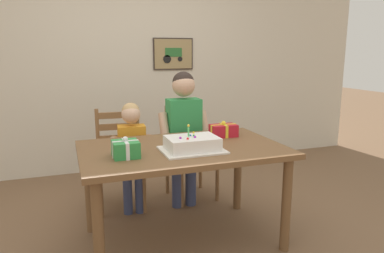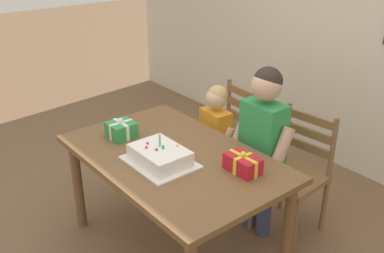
{
  "view_description": "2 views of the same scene",
  "coord_description": "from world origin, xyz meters",
  "px_view_note": "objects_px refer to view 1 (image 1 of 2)",
  "views": [
    {
      "loc": [
        -0.81,
        -2.47,
        1.45
      ],
      "look_at": [
        0.1,
        0.07,
        0.89
      ],
      "focal_mm": 33.83,
      "sensor_mm": 36.0,
      "label": 1
    },
    {
      "loc": [
        2.03,
        -1.49,
        2.12
      ],
      "look_at": [
        0.06,
        0.11,
        0.95
      ],
      "focal_mm": 41.45,
      "sensor_mm": 36.0,
      "label": 2
    }
  ],
  "objects_px": {
    "gift_box_beside_cake": "(126,149)",
    "child_younger": "(132,148)",
    "chair_left": "(120,158)",
    "chair_right": "(190,151)",
    "dining_table": "(182,159)",
    "gift_box_red_large": "(223,131)",
    "birthday_cake": "(192,144)",
    "child_older": "(184,126)"
  },
  "relations": [
    {
      "from": "gift_box_red_large",
      "to": "gift_box_beside_cake",
      "type": "height_order",
      "value": "gift_box_beside_cake"
    },
    {
      "from": "chair_right",
      "to": "child_older",
      "type": "relative_size",
      "value": 0.72
    },
    {
      "from": "dining_table",
      "to": "chair_left",
      "type": "bearing_deg",
      "value": 112.83
    },
    {
      "from": "gift_box_beside_cake",
      "to": "child_older",
      "type": "height_order",
      "value": "child_older"
    },
    {
      "from": "child_older",
      "to": "chair_right",
      "type": "bearing_deg",
      "value": 58.39
    },
    {
      "from": "chair_right",
      "to": "child_younger",
      "type": "distance_m",
      "value": 0.67
    },
    {
      "from": "gift_box_red_large",
      "to": "gift_box_beside_cake",
      "type": "distance_m",
      "value": 0.92
    },
    {
      "from": "birthday_cake",
      "to": "gift_box_beside_cake",
      "type": "height_order",
      "value": "birthday_cake"
    },
    {
      "from": "chair_left",
      "to": "birthday_cake",
      "type": "bearing_deg",
      "value": -68.27
    },
    {
      "from": "gift_box_beside_cake",
      "to": "chair_right",
      "type": "relative_size",
      "value": 0.19
    },
    {
      "from": "gift_box_red_large",
      "to": "child_older",
      "type": "distance_m",
      "value": 0.46
    },
    {
      "from": "chair_right",
      "to": "dining_table",
      "type": "bearing_deg",
      "value": -112.83
    },
    {
      "from": "dining_table",
      "to": "gift_box_beside_cake",
      "type": "height_order",
      "value": "gift_box_beside_cake"
    },
    {
      "from": "dining_table",
      "to": "birthday_cake",
      "type": "xyz_separation_m",
      "value": [
        0.03,
        -0.13,
        0.14
      ]
    },
    {
      "from": "chair_left",
      "to": "chair_right",
      "type": "distance_m",
      "value": 0.7
    },
    {
      "from": "birthday_cake",
      "to": "child_younger",
      "type": "height_order",
      "value": "child_younger"
    },
    {
      "from": "birthday_cake",
      "to": "gift_box_beside_cake",
      "type": "relative_size",
      "value": 2.47
    },
    {
      "from": "gift_box_beside_cake",
      "to": "child_younger",
      "type": "height_order",
      "value": "child_younger"
    },
    {
      "from": "gift_box_beside_cake",
      "to": "child_older",
      "type": "bearing_deg",
      "value": 48.11
    },
    {
      "from": "gift_box_red_large",
      "to": "child_younger",
      "type": "height_order",
      "value": "child_younger"
    },
    {
      "from": "gift_box_beside_cake",
      "to": "chair_right",
      "type": "distance_m",
      "value": 1.28
    },
    {
      "from": "birthday_cake",
      "to": "gift_box_beside_cake",
      "type": "bearing_deg",
      "value": 179.2
    },
    {
      "from": "chair_left",
      "to": "child_younger",
      "type": "height_order",
      "value": "child_younger"
    },
    {
      "from": "gift_box_red_large",
      "to": "child_older",
      "type": "bearing_deg",
      "value": 117.61
    },
    {
      "from": "gift_box_beside_cake",
      "to": "chair_left",
      "type": "height_order",
      "value": "chair_left"
    },
    {
      "from": "dining_table",
      "to": "child_younger",
      "type": "xyz_separation_m",
      "value": [
        -0.27,
        0.61,
        -0.04
      ]
    },
    {
      "from": "birthday_cake",
      "to": "chair_left",
      "type": "xyz_separation_m",
      "value": [
        -0.38,
        0.95,
        -0.34
      ]
    },
    {
      "from": "child_younger",
      "to": "birthday_cake",
      "type": "bearing_deg",
      "value": -67.75
    },
    {
      "from": "birthday_cake",
      "to": "child_younger",
      "type": "xyz_separation_m",
      "value": [
        -0.3,
        0.73,
        -0.19
      ]
    },
    {
      "from": "birthday_cake",
      "to": "chair_right",
      "type": "bearing_deg",
      "value": 71.61
    },
    {
      "from": "chair_left",
      "to": "child_older",
      "type": "distance_m",
      "value": 0.68
    },
    {
      "from": "child_older",
      "to": "child_younger",
      "type": "distance_m",
      "value": 0.51
    },
    {
      "from": "dining_table",
      "to": "gift_box_beside_cake",
      "type": "bearing_deg",
      "value": -164.82
    },
    {
      "from": "child_younger",
      "to": "dining_table",
      "type": "bearing_deg",
      "value": -66.17
    },
    {
      "from": "gift_box_red_large",
      "to": "birthday_cake",
      "type": "bearing_deg",
      "value": -140.26
    },
    {
      "from": "birthday_cake",
      "to": "chair_left",
      "type": "height_order",
      "value": "birthday_cake"
    },
    {
      "from": "birthday_cake",
      "to": "chair_right",
      "type": "relative_size",
      "value": 0.48
    },
    {
      "from": "dining_table",
      "to": "birthday_cake",
      "type": "distance_m",
      "value": 0.19
    },
    {
      "from": "gift_box_red_large",
      "to": "chair_left",
      "type": "relative_size",
      "value": 0.24
    },
    {
      "from": "gift_box_red_large",
      "to": "chair_left",
      "type": "height_order",
      "value": "chair_left"
    },
    {
      "from": "child_younger",
      "to": "chair_left",
      "type": "bearing_deg",
      "value": 109.99
    },
    {
      "from": "gift_box_red_large",
      "to": "child_older",
      "type": "relative_size",
      "value": 0.17
    }
  ]
}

